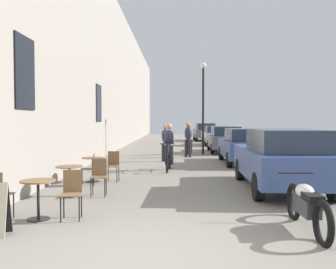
% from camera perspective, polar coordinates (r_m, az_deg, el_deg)
% --- Properties ---
extents(ground_plane, '(88.00, 88.00, 0.00)m').
position_cam_1_polar(ground_plane, '(5.13, -2.48, -18.39)').
color(ground_plane, gray).
extents(building_facade_left, '(0.54, 68.00, 9.16)m').
position_cam_1_polar(building_facade_left, '(19.37, -10.38, 10.35)').
color(building_facade_left, gray).
rests_on(building_facade_left, ground_plane).
extents(cafe_table_near, '(0.64, 0.64, 0.72)m').
position_cam_1_polar(cafe_table_near, '(7.16, -19.49, -8.28)').
color(cafe_table_near, black).
rests_on(cafe_table_near, ground_plane).
extents(cafe_chair_near_toward_street, '(0.42, 0.42, 0.89)m').
position_cam_1_polar(cafe_chair_near_toward_street, '(7.05, -14.69, -8.43)').
color(cafe_chair_near_toward_street, black).
rests_on(cafe_chair_near_toward_street, ground_plane).
extents(cafe_table_mid, '(0.64, 0.64, 0.72)m').
position_cam_1_polar(cafe_table_mid, '(9.13, -15.04, -6.00)').
color(cafe_table_mid, black).
rests_on(cafe_table_mid, ground_plane).
extents(cafe_chair_mid_toward_street, '(0.41, 0.41, 0.89)m').
position_cam_1_polar(cafe_chair_mid_toward_street, '(9.04, -10.65, -6.07)').
color(cafe_chair_mid_toward_street, black).
rests_on(cafe_chair_mid_toward_street, ground_plane).
extents(cafe_table_far, '(0.64, 0.64, 0.72)m').
position_cam_1_polar(cafe_table_far, '(11.12, -11.62, -4.52)').
color(cafe_table_far, black).
rests_on(cafe_table_far, ground_plane).
extents(cafe_chair_far_toward_street, '(0.44, 0.44, 0.89)m').
position_cam_1_polar(cafe_chair_far_toward_street, '(10.51, -11.95, -4.93)').
color(cafe_chair_far_toward_street, black).
rests_on(cafe_chair_far_toward_street, ground_plane).
extents(cafe_chair_far_toward_wall, '(0.39, 0.39, 0.89)m').
position_cam_1_polar(cafe_chair_far_toward_wall, '(11.08, -8.54, -4.54)').
color(cafe_chair_far_toward_wall, black).
rests_on(cafe_chair_far_toward_wall, ground_plane).
extents(cyclist_on_bicycle, '(0.52, 1.76, 1.74)m').
position_cam_1_polar(cyclist_on_bicycle, '(13.39, 0.13, -2.11)').
color(cyclist_on_bicycle, black).
rests_on(cyclist_on_bicycle, ground_plane).
extents(pedestrian_near, '(0.38, 0.29, 1.66)m').
position_cam_1_polar(pedestrian_near, '(16.29, -0.41, -0.92)').
color(pedestrian_near, '#26262D').
rests_on(pedestrian_near, ground_plane).
extents(pedestrian_mid, '(0.35, 0.26, 1.72)m').
position_cam_1_polar(pedestrian_mid, '(18.21, 3.12, -0.48)').
color(pedestrian_mid, '#26262D').
rests_on(pedestrian_mid, ground_plane).
extents(pedestrian_far, '(0.37, 0.29, 1.63)m').
position_cam_1_polar(pedestrian_far, '(19.81, 3.28, -0.43)').
color(pedestrian_far, '#26262D').
rests_on(pedestrian_far, ground_plane).
extents(street_lamp, '(0.32, 0.32, 4.90)m').
position_cam_1_polar(street_lamp, '(19.74, 5.47, 5.92)').
color(street_lamp, black).
rests_on(street_lamp, ground_plane).
extents(parked_car_nearest, '(2.02, 4.53, 1.59)m').
position_cam_1_polar(parked_car_nearest, '(10.01, 17.16, -3.56)').
color(parked_car_nearest, '#384C84').
rests_on(parked_car_nearest, ground_plane).
extents(parked_car_second, '(1.82, 4.20, 1.48)m').
position_cam_1_polar(parked_car_second, '(15.72, 11.71, -1.68)').
color(parked_car_second, '#384C84').
rests_on(parked_car_second, ground_plane).
extents(parked_car_third, '(1.85, 4.22, 1.49)m').
position_cam_1_polar(parked_car_third, '(21.19, 8.78, -0.68)').
color(parked_car_third, '#595960').
rests_on(parked_car_third, ground_plane).
extents(parked_car_fourth, '(1.73, 4.04, 1.44)m').
position_cam_1_polar(parked_car_fourth, '(27.42, 7.29, -0.09)').
color(parked_car_fourth, '#B7B7BC').
rests_on(parked_car_fourth, ground_plane).
extents(parked_car_fifth, '(1.92, 4.47, 1.58)m').
position_cam_1_polar(parked_car_fifth, '(33.36, 5.71, 0.44)').
color(parked_car_fifth, '#595960').
rests_on(parked_car_fifth, ground_plane).
extents(parked_motorcycle, '(0.62, 2.15, 0.92)m').
position_cam_1_polar(parked_motorcycle, '(6.57, 20.74, -10.28)').
color(parked_motorcycle, black).
rests_on(parked_motorcycle, ground_plane).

